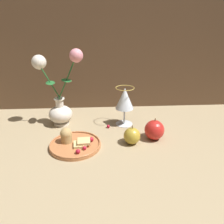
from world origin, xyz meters
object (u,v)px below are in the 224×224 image
at_px(vase, 59,99).
at_px(apple_near_glass, 154,130).
at_px(wine_glass, 125,100).
at_px(plate_with_pastries, 74,143).
at_px(apple_beside_vase, 132,136).

bearing_deg(vase, apple_near_glass, -21.76).
height_order(vase, wine_glass, vase).
distance_m(wine_glass, apple_near_glass, 0.20).
xyz_separation_m(wine_glass, apple_near_glass, (0.11, -0.14, -0.08)).
distance_m(vase, plate_with_pastries, 0.24).
relative_size(vase, plate_with_pastries, 1.74).
distance_m(wine_glass, apple_beside_vase, 0.19).
xyz_separation_m(vase, plate_with_pastries, (0.08, -0.20, -0.11)).
height_order(plate_with_pastries, apple_beside_vase, apple_beside_vase).
relative_size(plate_with_pastries, wine_glass, 1.12).
distance_m(plate_with_pastries, apple_beside_vase, 0.23).
xyz_separation_m(plate_with_pastries, apple_beside_vase, (0.23, 0.01, 0.02)).
bearing_deg(apple_near_glass, plate_with_pastries, -173.12).
relative_size(wine_glass, apple_near_glass, 1.93).
distance_m(vase, wine_glass, 0.30).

